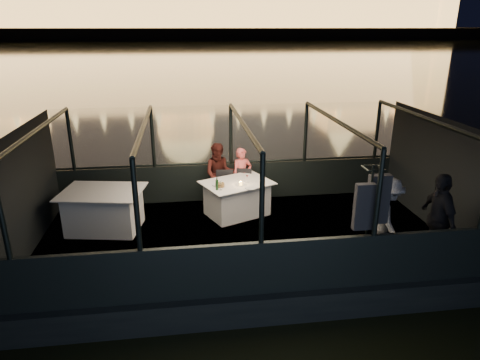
{
  "coord_description": "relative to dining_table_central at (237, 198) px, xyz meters",
  "views": [
    {
      "loc": [
        -1.09,
        -7.68,
        4.48
      ],
      "look_at": [
        0.0,
        0.4,
        1.55
      ],
      "focal_mm": 32.0,
      "sensor_mm": 36.0,
      "label": 1
    }
  ],
  "objects": [
    {
      "name": "bread_basket",
      "position": [
        -0.39,
        -0.22,
        0.42
      ],
      "size": [
        0.2,
        0.2,
        0.08
      ],
      "primitive_type": "cylinder",
      "rotation": [
        0.0,
        0.0,
        -0.04
      ],
      "color": "brown",
      "rests_on": "dining_table_central"
    },
    {
      "name": "wine_glass_red",
      "position": [
        0.21,
        -0.06,
        0.48
      ],
      "size": [
        0.07,
        0.07,
        0.21
      ],
      "primitive_type": null,
      "rotation": [
        0.0,
        0.0,
        -0.07
      ],
      "color": "silver",
      "rests_on": "dining_table_central"
    },
    {
      "name": "gunwale_port",
      "position": [
        -0.02,
        0.95,
        0.06
      ],
      "size": [
        8.0,
        0.08,
        0.9
      ],
      "primitive_type": "cube",
      "color": "black",
      "rests_on": "boat_deck"
    },
    {
      "name": "river_water",
      "position": [
        -0.02,
        78.95,
        -0.89
      ],
      "size": [
        500.0,
        500.0,
        0.0
      ],
      "primitive_type": "plane",
      "color": "black",
      "rests_on": "ground"
    },
    {
      "name": "passenger_stripe",
      "position": [
        2.41,
        -2.17,
        0.47
      ],
      "size": [
        0.66,
        1.04,
        1.52
      ],
      "primitive_type": "imported",
      "rotation": [
        0.0,
        0.0,
        1.46
      ],
      "color": "silver",
      "rests_on": "boat_deck"
    },
    {
      "name": "chair_port_right",
      "position": [
        0.23,
        0.45,
        0.06
      ],
      "size": [
        0.53,
        0.53,
        0.86
      ],
      "primitive_type": "cube",
      "rotation": [
        0.0,
        0.0,
        -0.41
      ],
      "color": "black",
      "rests_on": "boat_deck"
    },
    {
      "name": "plate_near",
      "position": [
        0.25,
        -0.4,
        0.39
      ],
      "size": [
        0.27,
        0.27,
        0.02
      ],
      "primitive_type": "cylinder",
      "rotation": [
        0.0,
        0.0,
        0.03
      ],
      "color": "silver",
      "rests_on": "dining_table_central"
    },
    {
      "name": "boat_hull",
      "position": [
        -0.02,
        -1.05,
        -0.89
      ],
      "size": [
        8.6,
        4.4,
        1.0
      ],
      "primitive_type": "cube",
      "color": "black",
      "rests_on": "river_water"
    },
    {
      "name": "amber_candle",
      "position": [
        0.06,
        -0.18,
        0.42
      ],
      "size": [
        0.06,
        0.06,
        0.08
      ],
      "primitive_type": "cylinder",
      "rotation": [
        0.0,
        0.0,
        0.05
      ],
      "color": "#FFB83F",
      "rests_on": "dining_table_central"
    },
    {
      "name": "wine_bottle",
      "position": [
        -0.47,
        -0.4,
        0.53
      ],
      "size": [
        0.07,
        0.07,
        0.27
      ],
      "primitive_type": "cylinder",
      "rotation": [
        0.0,
        0.0,
        0.38
      ],
      "color": "#133413",
      "rests_on": "dining_table_central"
    },
    {
      "name": "coat_stand",
      "position": [
        1.77,
        -2.8,
        0.51
      ],
      "size": [
        0.58,
        0.48,
        1.98
      ],
      "primitive_type": null,
      "rotation": [
        0.0,
        0.0,
        0.07
      ],
      "color": "black",
      "rests_on": "boat_deck"
    },
    {
      "name": "end_wall_fore",
      "position": [
        -4.02,
        -1.05,
        0.76
      ],
      "size": [
        0.02,
        4.0,
        2.3
      ],
      "primitive_type": null,
      "color": "black",
      "rests_on": "boat_deck"
    },
    {
      "name": "chair_port_left",
      "position": [
        -0.21,
        0.45,
        0.06
      ],
      "size": [
        0.43,
        0.43,
        0.84
      ],
      "primitive_type": "cube",
      "rotation": [
        0.0,
        0.0,
        -0.11
      ],
      "color": "black",
      "rests_on": "boat_deck"
    },
    {
      "name": "person_man_maroon",
      "position": [
        -0.33,
        0.72,
        0.36
      ],
      "size": [
        0.77,
        0.64,
        1.46
      ],
      "primitive_type": "imported",
      "rotation": [
        0.0,
        0.0,
        -0.15
      ],
      "color": "#3D1511",
      "rests_on": "boat_deck"
    },
    {
      "name": "gunwale_starboard",
      "position": [
        -0.02,
        -3.05,
        0.06
      ],
      "size": [
        8.0,
        0.08,
        0.9
      ],
      "primitive_type": "cube",
      "color": "black",
      "rests_on": "boat_deck"
    },
    {
      "name": "embankment",
      "position": [
        -0.02,
        208.95,
        0.11
      ],
      "size": [
        400.0,
        140.0,
        6.0
      ],
      "primitive_type": "cube",
      "color": "#423D33",
      "rests_on": "ground"
    },
    {
      "name": "plate_far",
      "position": [
        -0.44,
        -0.1,
        0.39
      ],
      "size": [
        0.29,
        0.29,
        0.02
      ],
      "primitive_type": "cylinder",
      "rotation": [
        0.0,
        0.0,
        -0.24
      ],
      "color": "silver",
      "rests_on": "dining_table_central"
    },
    {
      "name": "cabin_glass_port",
      "position": [
        -0.02,
        0.95,
        1.21
      ],
      "size": [
        8.0,
        0.02,
        1.4
      ],
      "primitive_type": null,
      "color": "#99B2B2",
      "rests_on": "gunwale_port"
    },
    {
      "name": "canopy_ribs",
      "position": [
        -0.02,
        -1.05,
        0.76
      ],
      "size": [
        8.0,
        4.0,
        2.3
      ],
      "primitive_type": null,
      "color": "black",
      "rests_on": "boat_deck"
    },
    {
      "name": "person_woman_coral",
      "position": [
        0.21,
        0.72,
        0.36
      ],
      "size": [
        0.54,
        0.42,
        1.33
      ],
      "primitive_type": "imported",
      "rotation": [
        0.0,
        0.0,
        0.24
      ],
      "color": "#F25D58",
      "rests_on": "boat_deck"
    },
    {
      "name": "passenger_dark",
      "position": [
        3.2,
        -2.49,
        0.47
      ],
      "size": [
        0.44,
        1.0,
        1.67
      ],
      "primitive_type": "imported",
      "rotation": [
        0.0,
        0.0,
        4.68
      ],
      "color": "black",
      "rests_on": "boat_deck"
    },
    {
      "name": "cabin_glass_starboard",
      "position": [
        -0.02,
        -3.05,
        1.21
      ],
      "size": [
        8.0,
        0.02,
        1.4
      ],
      "primitive_type": null,
      "color": "#99B2B2",
      "rests_on": "gunwale_starboard"
    },
    {
      "name": "dining_table_aft",
      "position": [
        -2.8,
        -0.38,
        0.0
      ],
      "size": [
        1.8,
        1.44,
        0.86
      ],
      "primitive_type": "cube",
      "rotation": [
        0.0,
        0.0,
        -0.18
      ],
      "color": "white",
      "rests_on": "boat_deck"
    },
    {
      "name": "cabin_roof_glass",
      "position": [
        -0.02,
        -1.05,
        1.91
      ],
      "size": [
        8.0,
        4.0,
        0.02
      ],
      "primitive_type": null,
      "color": "#99B2B2",
      "rests_on": "boat_deck"
    },
    {
      "name": "boat_deck",
      "position": [
        -0.02,
        -1.05,
        -0.41
      ],
      "size": [
        8.0,
        4.0,
        0.04
      ],
      "primitive_type": "cube",
      "color": "black",
      "rests_on": "boat_hull"
    },
    {
      "name": "end_wall_aft",
      "position": [
        3.98,
        -1.05,
        0.76
      ],
      "size": [
        0.02,
        4.0,
        2.3
      ],
      "primitive_type": null,
      "color": "black",
      "rests_on": "boat_deck"
    },
    {
      "name": "wine_glass_white",
      "position": [
        -0.4,
        -0.42,
        0.48
      ],
      "size": [
        0.07,
        0.07,
        0.2
      ],
      "primitive_type": null,
      "rotation": [
        0.0,
        0.0,
        -0.07
      ],
      "color": "white",
      "rests_on": "dining_table_central"
    },
    {
      "name": "dining_table_central",
      "position": [
        0.0,
        0.0,
        0.0
      ],
      "size": [
        1.75,
        1.54,
        0.77
      ],
      "primitive_type": "cube",
      "rotation": [
        0.0,
        0.0,
        0.41
      ],
      "color": "white",
      "rests_on": "boat_deck"
    }
  ]
}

